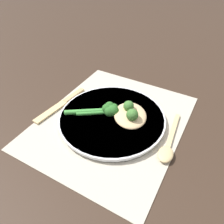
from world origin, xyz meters
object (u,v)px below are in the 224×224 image
Objects in this scene: broccoli_stalk_front at (111,110)px; knife at (62,104)px; spoon at (168,148)px; broccoli_stalk_rear at (102,109)px; chicken_fillet at (130,115)px; plate at (112,118)px.

knife is at bearing -117.62° from broccoli_stalk_front.
spoon reaches higher than knife.
broccoli_stalk_rear reaches higher than knife.
chicken_fillet is at bearing -165.73° from knife.
spoon is at bearing -98.63° from plate.
broccoli_stalk_rear is 0.13m from knife.
broccoli_stalk_front is 0.87× the size of broccoli_stalk_rear.
plate is 2.64× the size of broccoli_stalk_front.
broccoli_stalk_front reaches higher than chicken_fillet.
broccoli_stalk_front is at bearing 71.55° from broccoli_stalk_rear.
chicken_fillet reaches higher than plate.
broccoli_stalk_rear reaches higher than chicken_fillet.
chicken_fillet is 0.05m from broccoli_stalk_front.
knife is at bearing 97.97° from chicken_fillet.
broccoli_stalk_front is 0.17m from spoon.
plate is 0.02m from broccoli_stalk_front.
plate is 0.05m from chicken_fillet.
broccoli_stalk_rear is (-0.02, 0.07, 0.00)m from chicken_fillet.
broccoli_stalk_rear reaches higher than spoon.
chicken_fillet is 0.21m from knife.
spoon is at bearing -109.52° from chicken_fillet.
broccoli_stalk_front is at bearing 100.93° from chicken_fillet.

